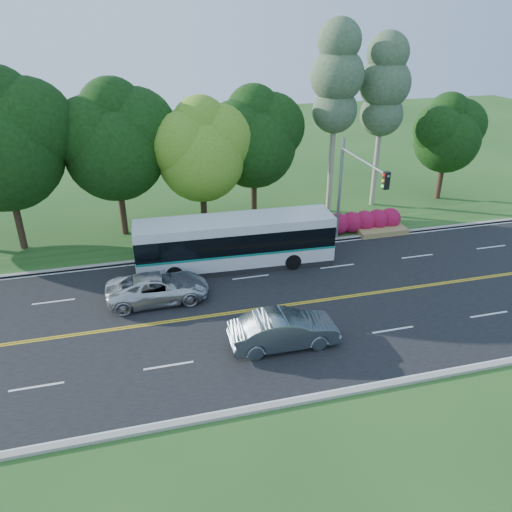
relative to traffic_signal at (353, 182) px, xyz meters
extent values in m
plane|color=#24521B|center=(-6.49, -5.40, -4.67)|extent=(120.00, 120.00, 0.00)
cube|color=black|center=(-6.49, -5.40, -4.66)|extent=(60.00, 14.00, 0.02)
cube|color=#9E9A8E|center=(-6.49, 1.75, -4.60)|extent=(60.00, 0.30, 0.15)
cube|color=#9E9A8E|center=(-6.49, -12.55, -4.60)|extent=(60.00, 0.30, 0.15)
cube|color=#24521B|center=(-6.49, 3.60, -4.62)|extent=(60.00, 4.00, 0.10)
cube|color=gold|center=(-6.49, -5.48, -4.65)|extent=(57.00, 0.10, 0.00)
cube|color=gold|center=(-6.49, -5.32, -4.65)|extent=(57.00, 0.10, 0.00)
cube|color=silver|center=(-17.99, -8.90, -4.65)|extent=(2.20, 0.12, 0.00)
cube|color=silver|center=(-12.49, -8.90, -4.65)|extent=(2.20, 0.12, 0.00)
cube|color=silver|center=(-6.99, -8.90, -4.65)|extent=(2.20, 0.12, 0.00)
cube|color=silver|center=(-1.49, -8.90, -4.65)|extent=(2.20, 0.12, 0.00)
cube|color=silver|center=(4.01, -8.90, -4.65)|extent=(2.20, 0.12, 0.00)
cube|color=silver|center=(-17.99, -1.90, -4.65)|extent=(2.20, 0.12, 0.00)
cube|color=silver|center=(-12.49, -1.90, -4.65)|extent=(2.20, 0.12, 0.00)
cube|color=silver|center=(-6.99, -1.90, -4.65)|extent=(2.20, 0.12, 0.00)
cube|color=silver|center=(-1.49, -1.90, -4.65)|extent=(2.20, 0.12, 0.00)
cube|color=silver|center=(4.01, -1.90, -4.65)|extent=(2.20, 0.12, 0.00)
cube|color=silver|center=(9.51, -1.90, -4.65)|extent=(2.20, 0.12, 0.00)
cube|color=silver|center=(-6.49, 1.45, -4.65)|extent=(57.00, 0.12, 0.00)
cube|color=silver|center=(-6.49, -12.25, -4.65)|extent=(57.00, 0.12, 0.00)
cylinder|color=#311E15|center=(-20.49, 5.60, -2.69)|extent=(0.44, 0.44, 3.96)
sphere|color=black|center=(-20.49, 5.60, 1.81)|extent=(7.20, 7.20, 7.20)
sphere|color=black|center=(-18.87, 5.90, 3.25)|extent=(5.76, 5.76, 5.76)
cylinder|color=#311E15|center=(-13.99, 6.60, -2.87)|extent=(0.44, 0.44, 3.60)
sphere|color=black|center=(-13.99, 6.60, 1.24)|extent=(6.60, 6.60, 6.60)
sphere|color=black|center=(-12.51, 6.90, 2.56)|extent=(5.28, 5.28, 5.28)
sphere|color=black|center=(-15.31, 6.40, 2.39)|extent=(4.95, 4.95, 4.95)
sphere|color=black|center=(-13.89, 7.00, 3.71)|extent=(4.29, 4.29, 4.29)
cylinder|color=#311E15|center=(-8.49, 5.60, -3.05)|extent=(0.44, 0.44, 3.24)
sphere|color=#50871B|center=(-8.49, 5.60, 0.60)|extent=(5.80, 5.80, 5.80)
sphere|color=#50871B|center=(-7.19, 5.90, 1.76)|extent=(4.64, 4.64, 4.64)
sphere|color=#50871B|center=(-9.65, 5.40, 1.61)|extent=(4.35, 4.35, 4.35)
sphere|color=#50871B|center=(-8.39, 6.00, 2.77)|extent=(3.77, 3.77, 3.77)
cylinder|color=#311E15|center=(-4.49, 7.10, -2.96)|extent=(0.44, 0.44, 3.42)
sphere|color=black|center=(-4.49, 7.10, 0.85)|extent=(6.00, 6.00, 6.00)
sphere|color=black|center=(-3.14, 7.40, 2.05)|extent=(4.80, 4.80, 4.80)
sphere|color=black|center=(-5.69, 6.90, 1.90)|extent=(4.50, 4.50, 4.50)
sphere|color=black|center=(-4.39, 7.50, 3.10)|extent=(3.90, 3.90, 3.90)
cylinder|color=gray|center=(1.51, 7.10, 0.23)|extent=(0.40, 0.40, 9.80)
sphere|color=#3A4E31|center=(1.51, 7.10, 3.03)|extent=(3.23, 3.23, 3.23)
sphere|color=#3A4E31|center=(1.51, 7.10, 5.41)|extent=(3.80, 3.80, 3.80)
sphere|color=#3A4E31|center=(1.51, 7.10, 7.65)|extent=(3.04, 3.04, 3.04)
cylinder|color=gray|center=(5.51, 7.60, -0.12)|extent=(0.40, 0.40, 9.10)
sphere|color=#3A4E31|center=(5.51, 7.60, 2.48)|extent=(3.23, 3.23, 3.23)
sphere|color=#3A4E31|center=(5.51, 7.60, 4.69)|extent=(3.80, 3.80, 3.80)
sphere|color=#3A4E31|center=(5.51, 7.60, 6.77)|extent=(3.04, 3.04, 3.04)
cylinder|color=#311E15|center=(11.51, 7.60, -3.14)|extent=(0.44, 0.44, 3.06)
sphere|color=black|center=(11.51, 7.60, 0.21)|extent=(5.20, 5.20, 5.20)
sphere|color=black|center=(12.68, 7.90, 1.25)|extent=(4.16, 4.16, 4.16)
sphere|color=black|center=(10.47, 7.40, 1.12)|extent=(3.90, 3.90, 3.90)
sphere|color=black|center=(11.61, 8.00, 2.16)|extent=(3.38, 3.38, 3.38)
sphere|color=#A00D34|center=(-3.49, 2.80, -3.92)|extent=(1.50, 1.50, 1.50)
sphere|color=#A00D34|center=(-2.49, 2.80, -3.92)|extent=(1.50, 1.50, 1.50)
sphere|color=#A00D34|center=(-1.49, 2.80, -3.92)|extent=(1.50, 1.50, 1.50)
sphere|color=#A00D34|center=(-0.49, 2.80, -3.92)|extent=(1.50, 1.50, 1.50)
sphere|color=#A00D34|center=(0.51, 2.80, -3.92)|extent=(1.50, 1.50, 1.50)
sphere|color=#A00D34|center=(1.51, 2.80, -3.92)|extent=(1.50, 1.50, 1.50)
sphere|color=#A00D34|center=(2.51, 2.80, -3.92)|extent=(1.50, 1.50, 1.50)
sphere|color=#A00D34|center=(3.51, 2.80, -3.92)|extent=(1.50, 1.50, 1.50)
sphere|color=#A00D34|center=(4.51, 2.80, -3.92)|extent=(1.50, 1.50, 1.50)
cube|color=olive|center=(3.51, 2.00, -4.47)|extent=(3.50, 1.40, 0.40)
cylinder|color=gray|center=(0.01, 1.90, -1.17)|extent=(0.20, 0.20, 7.00)
cylinder|color=gray|center=(0.01, -1.10, 1.63)|extent=(0.14, 6.00, 0.14)
cube|color=black|center=(0.01, -3.90, 1.33)|extent=(0.32, 0.28, 0.95)
sphere|color=red|center=(-0.16, -3.90, 1.63)|extent=(0.18, 0.18, 0.18)
sphere|color=yellow|center=(-0.16, -3.90, 1.33)|extent=(0.18, 0.18, 0.18)
sphere|color=#19D833|center=(-0.16, -3.90, 1.03)|extent=(0.18, 0.18, 0.18)
cube|color=silver|center=(-7.54, -0.24, -3.82)|extent=(11.94, 2.94, 0.98)
cube|color=black|center=(-7.54, -0.24, -2.71)|extent=(11.88, 2.98, 1.23)
cube|color=silver|center=(-7.54, -0.24, -1.82)|extent=(11.94, 2.94, 0.55)
cube|color=#0C7463|center=(-7.54, -0.24, -3.38)|extent=(11.88, 2.99, 0.14)
cube|color=black|center=(-13.43, -0.03, -2.62)|extent=(0.14, 2.32, 1.68)
cube|color=#19E54C|center=(-13.42, -0.03, -1.67)|extent=(0.10, 1.51, 0.22)
cube|color=black|center=(-7.54, -0.24, -4.48)|extent=(11.93, 2.84, 0.35)
cylinder|color=black|center=(-11.37, -1.29, -4.16)|extent=(1.00, 0.31, 0.99)
cylinder|color=black|center=(-11.29, 1.07, -4.16)|extent=(1.00, 0.31, 0.99)
cylinder|color=black|center=(-4.26, -1.54, -4.16)|extent=(1.00, 0.31, 0.99)
cylinder|color=black|center=(-4.18, 0.82, -4.16)|extent=(1.00, 0.31, 0.99)
imported|color=slate|center=(-7.10, -8.72, -3.81)|extent=(5.13, 1.80, 1.69)
imported|color=silver|center=(-12.43, -3.15, -3.89)|extent=(5.47, 2.57, 1.51)
camera|label=1|loc=(-13.17, -26.97, 9.54)|focal=35.00mm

